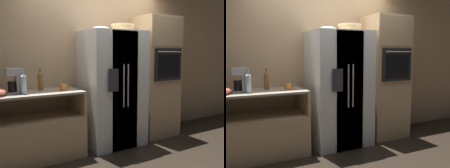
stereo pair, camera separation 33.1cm
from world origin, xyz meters
TOP-DOWN VIEW (x-y plane):
  - ground_plane at (0.00, 0.00)m, footprint 20.00×20.00m
  - wall_back at (0.00, 0.47)m, footprint 12.00×0.06m
  - counter_left at (-1.24, 0.12)m, footprint 1.54×0.64m
  - refrigerator at (0.13, 0.08)m, footprint 0.92×0.75m
  - wall_oven at (1.04, 0.12)m, footprint 0.70×0.69m
  - wicker_basket at (0.31, 0.06)m, footprint 0.37×0.37m
  - fruit_bowl at (-0.04, 0.15)m, footprint 0.25×0.25m
  - bottle_tall at (-0.97, 0.22)m, footprint 0.07×0.07m
  - bottle_short at (-1.24, 0.01)m, footprint 0.07×0.07m
  - mug at (-0.69, 0.06)m, footprint 0.13×0.09m
  - coffee_maker at (-1.32, 0.14)m, footprint 0.19×0.21m

SIDE VIEW (x-z plane):
  - ground_plane at x=0.00m, z-range 0.00..0.00m
  - counter_left at x=-1.24m, z-range -0.13..0.82m
  - refrigerator at x=0.13m, z-range 0.00..1.81m
  - mug at x=-0.69m, z-range 0.94..1.03m
  - wall_oven at x=1.04m, z-range 0.01..2.10m
  - bottle_tall at x=-0.97m, z-range 0.92..1.23m
  - bottle_short at x=-1.24m, z-range 0.92..1.24m
  - coffee_maker at x=-1.32m, z-range 0.96..1.29m
  - wall_back at x=0.00m, z-range 0.00..2.80m
  - fruit_bowl at x=-0.04m, z-range 1.81..1.88m
  - wicker_basket at x=0.31m, z-range 1.81..1.92m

